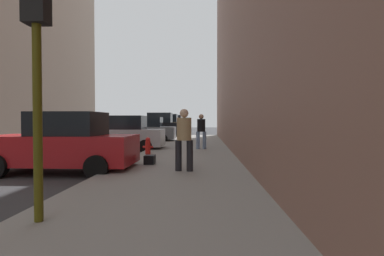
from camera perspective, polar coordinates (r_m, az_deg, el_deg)
sidewalk at (r=9.24m, az=-2.53°, el=-7.71°), size 4.00×40.00×0.15m
parked_red_hatchback at (r=9.58m, az=-23.22°, el=-2.83°), size 4.22×2.09×1.79m
parked_silver_sedan at (r=15.52m, az=-13.08°, el=-1.18°), size 4.22×2.09×1.79m
parked_gray_coupe at (r=21.47m, az=-8.73°, el=-0.46°), size 4.21×2.07×1.79m
parked_black_suv at (r=27.06m, az=-6.41°, el=0.32°), size 4.63×2.11×2.25m
parked_bronze_suv at (r=32.56m, az=-4.92°, el=0.50°), size 4.64×2.13×2.25m
parked_white_van at (r=37.96m, az=-3.88°, el=0.63°), size 4.61×2.08×2.25m
fire_hydrant at (r=12.50m, az=-8.40°, el=-3.39°), size 0.42×0.22×0.70m
traffic_light at (r=4.77m, az=-27.45°, el=16.08°), size 0.32×0.32×3.60m
pedestrian_in_tan_coat at (r=8.24m, az=-1.51°, el=-1.61°), size 0.52×0.46×1.71m
pedestrian_in_jeans at (r=14.72m, az=1.77°, el=-0.29°), size 0.50×0.40×1.71m
duffel_bag at (r=9.73m, az=-8.05°, el=-5.98°), size 0.32×0.44×0.28m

